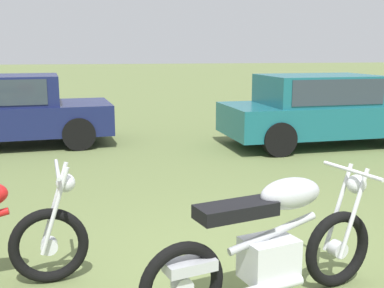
{
  "coord_description": "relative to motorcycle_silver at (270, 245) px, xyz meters",
  "views": [
    {
      "loc": [
        -1.19,
        -3.49,
        1.95
      ],
      "look_at": [
        -0.21,
        1.76,
        0.89
      ],
      "focal_mm": 44.96,
      "sensor_mm": 36.0,
      "label": 1
    }
  ],
  "objects": [
    {
      "name": "motorcycle_silver",
      "position": [
        0.0,
        0.0,
        0.0
      ],
      "size": [
        2.01,
        0.88,
        1.02
      ],
      "rotation": [
        0.0,
        0.0,
        0.27
      ],
      "color": "black",
      "rests_on": "ground"
    },
    {
      "name": "car_teal",
      "position": [
        3.16,
        5.84,
        0.3
      ],
      "size": [
        4.17,
        2.05,
        1.43
      ],
      "rotation": [
        0.0,
        0.0,
        0.06
      ],
      "color": "#19606B",
      "rests_on": "ground"
    }
  ]
}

